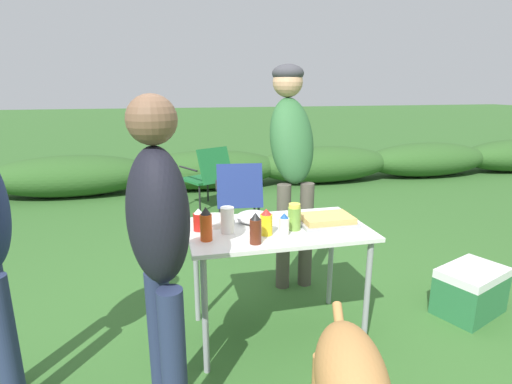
{
  "coord_description": "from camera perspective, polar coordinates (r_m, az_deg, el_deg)",
  "views": [
    {
      "loc": [
        -0.67,
        -2.23,
        1.58
      ],
      "look_at": [
        -0.06,
        0.31,
        0.89
      ],
      "focal_mm": 28.0,
      "sensor_mm": 36.0,
      "label": 1
    }
  ],
  "objects": [
    {
      "name": "shrub_hedge",
      "position": [
        6.41,
        -7.11,
        3.21
      ],
      "size": [
        14.4,
        0.9,
        0.61
      ],
      "color": "#2D5623",
      "rests_on": "ground"
    },
    {
      "name": "mixing_bowl",
      "position": [
        2.55,
        -0.39,
        -3.59
      ],
      "size": [
        0.22,
        0.22,
        0.07
      ],
      "primitive_type": "ellipsoid",
      "color": "silver",
      "rests_on": "folding_table"
    },
    {
      "name": "camp_chair_green_behind_table",
      "position": [
        4.22,
        -2.47,
        -0.5
      ],
      "size": [
        0.54,
        0.64,
        0.83
      ],
      "rotation": [
        0.0,
        0.0,
        -0.12
      ],
      "color": "navy",
      "rests_on": "ground"
    },
    {
      "name": "mustard_bottle",
      "position": [
        2.33,
        1.46,
        -4.37
      ],
      "size": [
        0.07,
        0.07,
        0.16
      ],
      "color": "yellow",
      "rests_on": "folding_table"
    },
    {
      "name": "paper_cup_stack",
      "position": [
        2.36,
        -4.13,
        -4.03
      ],
      "size": [
        0.08,
        0.08,
        0.16
      ],
      "primitive_type": "cylinder",
      "color": "white",
      "rests_on": "folding_table"
    },
    {
      "name": "hot_sauce_bottle",
      "position": [
        2.25,
        -7.15,
        -4.65
      ],
      "size": [
        0.07,
        0.07,
        0.2
      ],
      "color": "#CC4214",
      "rests_on": "folding_table"
    },
    {
      "name": "standing_person_in_red_jacket",
      "position": [
        3.15,
        5.09,
        6.46
      ],
      "size": [
        0.35,
        0.5,
        1.75
      ],
      "rotation": [
        0.0,
        0.0,
        -0.0
      ],
      "color": "#4C473D",
      "rests_on": "ground"
    },
    {
      "name": "cooler_box",
      "position": [
        3.31,
        28.29,
        -12.3
      ],
      "size": [
        0.56,
        0.47,
        0.34
      ],
      "rotation": [
        0.0,
        0.0,
        0.38
      ],
      "color": "#286B3D",
      "rests_on": "ground"
    },
    {
      "name": "ground_plane",
      "position": [
        2.81,
        2.89,
        -19.39
      ],
      "size": [
        60.0,
        60.0,
        0.0
      ],
      "primitive_type": "plane",
      "color": "#336028"
    },
    {
      "name": "bbq_sauce_bottle",
      "position": [
        2.2,
        -0.07,
        -5.29
      ],
      "size": [
        0.07,
        0.07,
        0.18
      ],
      "color": "#562314",
      "rests_on": "folding_table"
    },
    {
      "name": "camp_chair_near_hedge",
      "position": [
        5.27,
        -6.88,
        2.5
      ],
      "size": [
        0.68,
        0.74,
        0.83
      ],
      "rotation": [
        0.0,
        0.0,
        0.49
      ],
      "color": "#19602D",
      "rests_on": "ground"
    },
    {
      "name": "plate_stack",
      "position": [
        2.55,
        -5.96,
        -4.1
      ],
      "size": [
        0.24,
        0.24,
        0.03
      ],
      "primitive_type": "cylinder",
      "color": "white",
      "rests_on": "folding_table"
    },
    {
      "name": "ketchup_bottle",
      "position": [
        2.42,
        -8.19,
        -4.0
      ],
      "size": [
        0.07,
        0.07,
        0.14
      ],
      "color": "red",
      "rests_on": "folding_table"
    },
    {
      "name": "folding_table",
      "position": [
        2.5,
        3.09,
        -6.71
      ],
      "size": [
        1.1,
        0.64,
        0.74
      ],
      "color": "silver",
      "rests_on": "ground"
    },
    {
      "name": "standing_person_in_dark_puffer",
      "position": [
        1.78,
        -13.6,
        -6.85
      ],
      "size": [
        0.35,
        0.42,
        1.56
      ],
      "rotation": [
        0.0,
        0.0,
        1.87
      ],
      "color": "#232D4C",
      "rests_on": "ground"
    },
    {
      "name": "relish_jar",
      "position": [
        2.42,
        5.49,
        -3.58
      ],
      "size": [
        0.08,
        0.08,
        0.16
      ],
      "color": "olive",
      "rests_on": "folding_table"
    },
    {
      "name": "food_tray",
      "position": [
        2.56,
        10.07,
        -3.96
      ],
      "size": [
        0.35,
        0.25,
        0.06
      ],
      "color": "#9E9EA3",
      "rests_on": "folding_table"
    },
    {
      "name": "mayo_bottle",
      "position": [
        2.33,
        3.96,
        -4.67
      ],
      "size": [
        0.06,
        0.06,
        0.13
      ],
      "color": "silver",
      "rests_on": "folding_table"
    }
  ]
}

